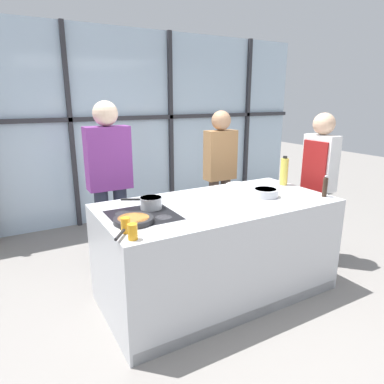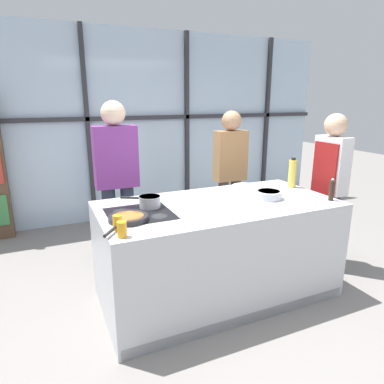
# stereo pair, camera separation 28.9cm
# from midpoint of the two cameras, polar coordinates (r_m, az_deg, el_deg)

# --- Properties ---
(ground_plane) EXTENTS (18.00, 18.00, 0.00)m
(ground_plane) POSITION_cam_midpoint_polar(r_m,az_deg,el_deg) (3.48, 6.63, -16.44)
(ground_plane) COLOR gray
(back_window_wall) EXTENTS (6.40, 0.10, 2.80)m
(back_window_wall) POSITION_cam_midpoint_polar(r_m,az_deg,el_deg) (5.34, -7.20, 10.74)
(back_window_wall) COLOR silver
(back_window_wall) RESTS_ON ground_plane
(demo_island) EXTENTS (2.14, 1.05, 0.92)m
(demo_island) POSITION_cam_midpoint_polar(r_m,az_deg,el_deg) (3.26, 6.87, -9.58)
(demo_island) COLOR silver
(demo_island) RESTS_ON ground_plane
(chef) EXTENTS (0.24, 0.38, 1.68)m
(chef) POSITION_cam_midpoint_polar(r_m,az_deg,el_deg) (4.00, 23.88, 1.80)
(chef) COLOR black
(chef) RESTS_ON ground_plane
(spectator_far_left) EXTENTS (0.45, 0.25, 1.81)m
(spectator_far_left) POSITION_cam_midpoint_polar(r_m,az_deg,el_deg) (3.72, -10.30, 2.83)
(spectator_far_left) COLOR #232838
(spectator_far_left) RESTS_ON ground_plane
(spectator_center_left) EXTENTS (0.39, 0.24, 1.69)m
(spectator_center_left) POSITION_cam_midpoint_polar(r_m,az_deg,el_deg) (4.27, 8.31, 3.76)
(spectator_center_left) COLOR #47382D
(spectator_center_left) RESTS_ON ground_plane
(frying_pan) EXTENTS (0.40, 0.48, 0.04)m
(frying_pan) POSITION_cam_midpoint_polar(r_m,az_deg,el_deg) (2.64, -7.58, -4.39)
(frying_pan) COLOR #232326
(frying_pan) RESTS_ON demo_island
(saucepan) EXTENTS (0.32, 0.22, 0.10)m
(saucepan) POSITION_cam_midpoint_polar(r_m,az_deg,el_deg) (2.94, -4.33, -1.59)
(saucepan) COLOR silver
(saucepan) RESTS_ON demo_island
(white_plate) EXTENTS (0.27, 0.27, 0.01)m
(white_plate) POSITION_cam_midpoint_polar(r_m,az_deg,el_deg) (3.69, 11.01, 0.94)
(white_plate) COLOR white
(white_plate) RESTS_ON demo_island
(mixing_bowl) EXTENTS (0.25, 0.25, 0.08)m
(mixing_bowl) POSITION_cam_midpoint_polar(r_m,az_deg,el_deg) (3.30, 15.13, -0.42)
(mixing_bowl) COLOR silver
(mixing_bowl) RESTS_ON demo_island
(oil_bottle) EXTENTS (0.08, 0.08, 0.31)m
(oil_bottle) POSITION_cam_midpoint_polar(r_m,az_deg,el_deg) (3.77, 18.52, 2.95)
(oil_bottle) COLOR #E0CC4C
(oil_bottle) RESTS_ON demo_island
(pepper_grinder) EXTENTS (0.04, 0.04, 0.21)m
(pepper_grinder) POSITION_cam_midpoint_polar(r_m,az_deg,el_deg) (3.43, 24.53, 0.24)
(pepper_grinder) COLOR #332319
(pepper_grinder) RESTS_ON demo_island
(juice_glass_near) EXTENTS (0.07, 0.07, 0.11)m
(juice_glass_near) POSITION_cam_midpoint_polar(r_m,az_deg,el_deg) (2.34, -8.15, -6.25)
(juice_glass_near) COLOR orange
(juice_glass_near) RESTS_ON demo_island
(juice_glass_far) EXTENTS (0.07, 0.07, 0.11)m
(juice_glass_far) POSITION_cam_midpoint_polar(r_m,az_deg,el_deg) (2.46, -9.05, -5.13)
(juice_glass_far) COLOR orange
(juice_glass_far) RESTS_ON demo_island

